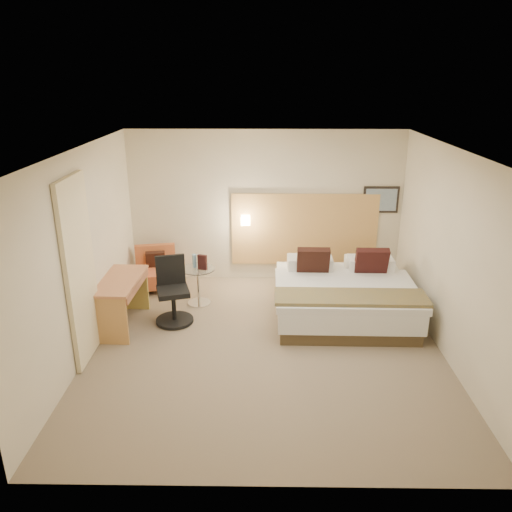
{
  "coord_description": "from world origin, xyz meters",
  "views": [
    {
      "loc": [
        -0.05,
        -6.08,
        3.58
      ],
      "look_at": [
        -0.14,
        0.61,
        1.12
      ],
      "focal_mm": 35.0,
      "sensor_mm": 36.0,
      "label": 1
    }
  ],
  "objects_px": {
    "desk_chair": "(173,296)",
    "bed": "(343,295)",
    "lounge_chair": "(156,272)",
    "desk": "(122,289)",
    "side_table": "(199,284)"
  },
  "relations": [
    {
      "from": "bed",
      "to": "desk_chair",
      "type": "xyz_separation_m",
      "value": [
        -2.61,
        -0.25,
        0.08
      ]
    },
    {
      "from": "side_table",
      "to": "bed",
      "type": "bearing_deg",
      "value": -8.97
    },
    {
      "from": "bed",
      "to": "lounge_chair",
      "type": "bearing_deg",
      "value": 162.14
    },
    {
      "from": "desk_chair",
      "to": "bed",
      "type": "bearing_deg",
      "value": 5.58
    },
    {
      "from": "side_table",
      "to": "desk_chair",
      "type": "xyz_separation_m",
      "value": [
        -0.31,
        -0.62,
        0.07
      ]
    },
    {
      "from": "lounge_chair",
      "to": "desk",
      "type": "distance_m",
      "value": 1.46
    },
    {
      "from": "desk",
      "to": "desk_chair",
      "type": "relative_size",
      "value": 1.21
    },
    {
      "from": "desk_chair",
      "to": "desk",
      "type": "bearing_deg",
      "value": -167.72
    },
    {
      "from": "bed",
      "to": "desk",
      "type": "relative_size",
      "value": 1.77
    },
    {
      "from": "bed",
      "to": "lounge_chair",
      "type": "height_order",
      "value": "bed"
    },
    {
      "from": "bed",
      "to": "desk_chair",
      "type": "bearing_deg",
      "value": -174.42
    },
    {
      "from": "lounge_chair",
      "to": "side_table",
      "type": "xyz_separation_m",
      "value": [
        0.83,
        -0.64,
        0.05
      ]
    },
    {
      "from": "desk_chair",
      "to": "lounge_chair",
      "type": "bearing_deg",
      "value": 112.31
    },
    {
      "from": "lounge_chair",
      "to": "desk_chair",
      "type": "height_order",
      "value": "desk_chair"
    },
    {
      "from": "bed",
      "to": "side_table",
      "type": "relative_size",
      "value": 3.01
    }
  ]
}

